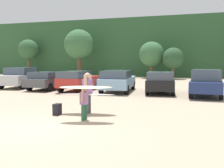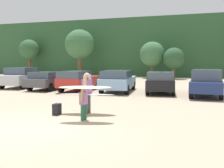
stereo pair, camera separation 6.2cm
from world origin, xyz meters
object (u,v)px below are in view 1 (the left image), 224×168
at_px(parked_car_red, 78,80).
at_px(person_adult, 87,91).
at_px(parked_car_black, 160,82).
at_px(backpack_dropped, 57,109).
at_px(parked_car_sky_blue, 118,80).
at_px(person_child, 84,101).
at_px(parked_car_dark_gray, 49,80).
at_px(parked_car_navy, 206,82).
at_px(surfboard_cream, 86,87).
at_px(surfboard_white, 87,94).
at_px(parked_car_silver, 21,77).

relative_size(parked_car_red, person_adult, 2.54).
bearing_deg(parked_car_black, backpack_dropped, 153.61).
xyz_separation_m(parked_car_sky_blue, parked_car_black, (2.90, 0.13, -0.05)).
distance_m(parked_car_sky_blue, person_child, 8.97).
relative_size(parked_car_red, parked_car_sky_blue, 0.89).
xyz_separation_m(parked_car_dark_gray, parked_car_navy, (11.05, -0.15, 0.13)).
height_order(parked_car_dark_gray, parked_car_navy, parked_car_navy).
bearing_deg(backpack_dropped, surfboard_cream, -21.60).
bearing_deg(parked_car_navy, parked_car_black, 80.17).
bearing_deg(parked_car_navy, surfboard_cream, 155.08).
xyz_separation_m(person_adult, surfboard_white, (-0.00, -0.02, -0.16)).
bearing_deg(parked_car_navy, backpack_dropped, 145.34).
height_order(parked_car_black, surfboard_white, parked_car_black).
bearing_deg(person_child, parked_car_dark_gray, -55.65).
xyz_separation_m(parked_car_navy, surfboard_white, (-4.58, -7.31, -0.05)).
relative_size(parked_car_navy, backpack_dropped, 10.28).
xyz_separation_m(person_child, backpack_dropped, (-1.41, 0.50, -0.47)).
relative_size(parked_car_dark_gray, parked_car_red, 0.98).
distance_m(parked_car_black, backpack_dropped, 8.91).
bearing_deg(parked_car_red, parked_car_silver, 80.61).
bearing_deg(parked_car_silver, person_child, -140.50).
bearing_deg(parked_car_sky_blue, parked_car_black, -94.70).
distance_m(parked_car_red, surfboard_white, 8.28).
height_order(parked_car_dark_gray, backpack_dropped, parked_car_dark_gray).
height_order(parked_car_red, backpack_dropped, parked_car_red).
distance_m(parked_car_black, person_child, 9.06).
distance_m(parked_car_red, person_adult, 8.27).
bearing_deg(surfboard_white, parked_car_red, -73.59).
xyz_separation_m(parked_car_dark_gray, person_child, (6.85, -8.57, -0.01)).
bearing_deg(parked_car_dark_gray, parked_car_navy, -90.90).
height_order(parked_car_red, person_child, parked_car_red).
xyz_separation_m(parked_car_black, backpack_dropped, (-2.76, -8.45, -0.51)).
xyz_separation_m(parked_car_silver, surfboard_white, (9.36, -7.96, -0.03)).
bearing_deg(parked_car_black, parked_car_red, 87.31).
distance_m(parked_car_navy, surfboard_cream, 9.47).
height_order(parked_car_dark_gray, parked_car_sky_blue, parked_car_sky_blue).
bearing_deg(backpack_dropped, parked_car_black, 71.94).
bearing_deg(surfboard_white, person_child, 96.73).
height_order(parked_car_red, surfboard_white, parked_car_red).
xyz_separation_m(parked_car_navy, surfboard_cream, (-4.08, -8.53, 0.38)).
relative_size(parked_car_black, person_child, 3.61).
relative_size(parked_car_silver, person_child, 3.43).
bearing_deg(parked_car_dark_gray, person_adult, -139.09).
height_order(parked_car_black, person_adult, person_adult).
relative_size(parked_car_red, parked_car_black, 0.97).
relative_size(parked_car_dark_gray, person_child, 3.42).
height_order(parked_car_sky_blue, parked_car_navy, parked_car_navy).
xyz_separation_m(parked_car_silver, backpack_dropped, (8.33, -8.58, -0.60)).
height_order(parked_car_red, parked_car_navy, parked_car_navy).
bearing_deg(parked_car_dark_gray, backpack_dropped, -146.16).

